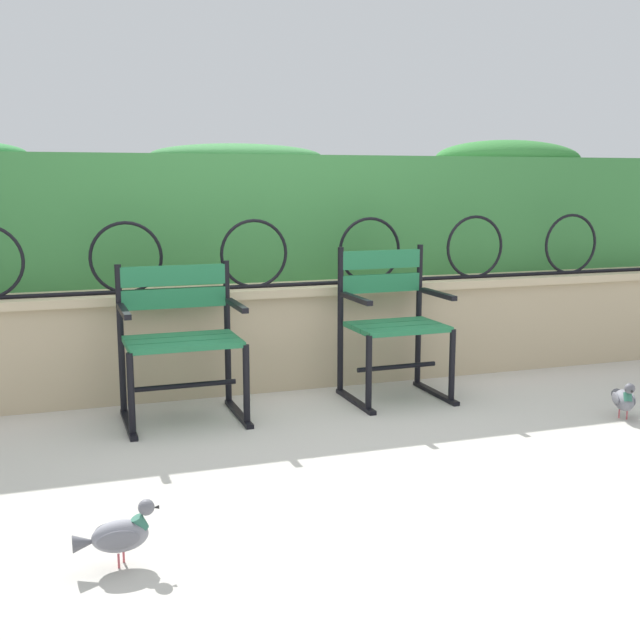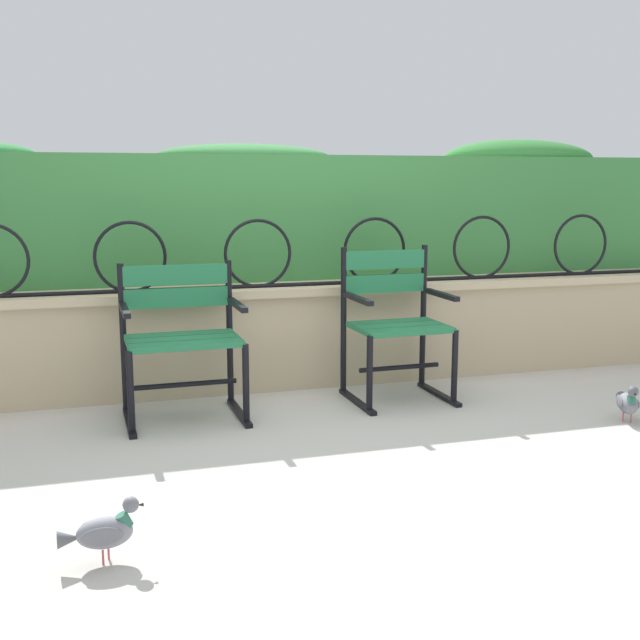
{
  "view_description": "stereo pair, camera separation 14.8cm",
  "coord_description": "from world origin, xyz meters",
  "px_view_note": "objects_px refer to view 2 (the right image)",
  "views": [
    {
      "loc": [
        -1.34,
        -3.81,
        1.29
      ],
      "look_at": [
        0.0,
        0.13,
        0.55
      ],
      "focal_mm": 44.49,
      "sensor_mm": 36.0,
      "label": 1
    },
    {
      "loc": [
        -1.2,
        -3.86,
        1.29
      ],
      "look_at": [
        0.0,
        0.13,
        0.55
      ],
      "focal_mm": 44.49,
      "sensor_mm": 36.0,
      "label": 2
    }
  ],
  "objects_px": {
    "pigeon_near_chairs": "(103,531)",
    "pigeon_far_side": "(628,402)",
    "park_chair_right": "(395,320)",
    "park_chair_left": "(181,334)"
  },
  "relations": [
    {
      "from": "park_chair_left",
      "to": "park_chair_right",
      "type": "bearing_deg",
      "value": 1.43
    },
    {
      "from": "park_chair_left",
      "to": "pigeon_far_side",
      "type": "bearing_deg",
      "value": -19.4
    },
    {
      "from": "park_chair_right",
      "to": "pigeon_far_side",
      "type": "bearing_deg",
      "value": -39.34
    },
    {
      "from": "park_chair_right",
      "to": "pigeon_far_side",
      "type": "xyz_separation_m",
      "value": [
        1.02,
        -0.83,
        -0.36
      ]
    },
    {
      "from": "park_chair_right",
      "to": "pigeon_near_chairs",
      "type": "relative_size",
      "value": 3.1
    },
    {
      "from": "park_chair_left",
      "to": "pigeon_near_chairs",
      "type": "distance_m",
      "value": 1.74
    },
    {
      "from": "park_chair_left",
      "to": "pigeon_near_chairs",
      "type": "height_order",
      "value": "park_chair_left"
    },
    {
      "from": "park_chair_right",
      "to": "pigeon_far_side",
      "type": "distance_m",
      "value": 1.36
    },
    {
      "from": "pigeon_near_chairs",
      "to": "park_chair_left",
      "type": "bearing_deg",
      "value": 73.84
    },
    {
      "from": "pigeon_near_chairs",
      "to": "pigeon_far_side",
      "type": "height_order",
      "value": "same"
    }
  ]
}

